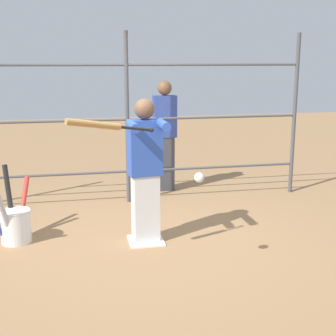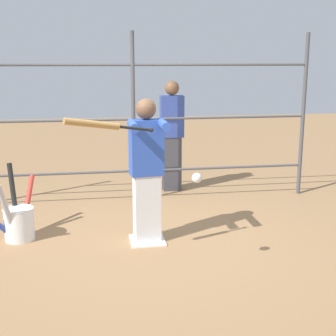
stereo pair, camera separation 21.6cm
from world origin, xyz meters
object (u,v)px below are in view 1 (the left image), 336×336
object	(u,v)px
bystander_behind_fence	(165,134)
baseball_bat_swinging	(101,125)
softball_in_flight	(199,178)
bat_bucket	(14,223)
batter	(145,167)

from	to	relation	value
bystander_behind_fence	baseball_bat_swinging	bearing A→B (deg)	67.23
softball_in_flight	bat_bucket	xyz separation A→B (m)	(1.86, -1.22, -0.75)
softball_in_flight	bystander_behind_fence	world-z (taller)	bystander_behind_fence
batter	bat_bucket	bearing A→B (deg)	-11.88
softball_in_flight	bystander_behind_fence	xyz separation A→B (m)	(-0.28, -3.05, -0.07)
batter	softball_in_flight	size ratio (longest dim) A/B	17.23
baseball_bat_swinging	bystander_behind_fence	bearing A→B (deg)	-112.77
bat_bucket	batter	bearing A→B (deg)	168.12
batter	softball_in_flight	xyz separation A→B (m)	(-0.37, 0.91, 0.09)
bat_bucket	bystander_behind_fence	world-z (taller)	bystander_behind_fence
bat_bucket	bystander_behind_fence	size ratio (longest dim) A/B	0.52
batter	baseball_bat_swinging	xyz separation A→B (m)	(0.51, 0.64, 0.57)
batter	baseball_bat_swinging	world-z (taller)	batter
bat_bucket	softball_in_flight	bearing A→B (deg)	146.70
bat_bucket	bystander_behind_fence	distance (m)	2.90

